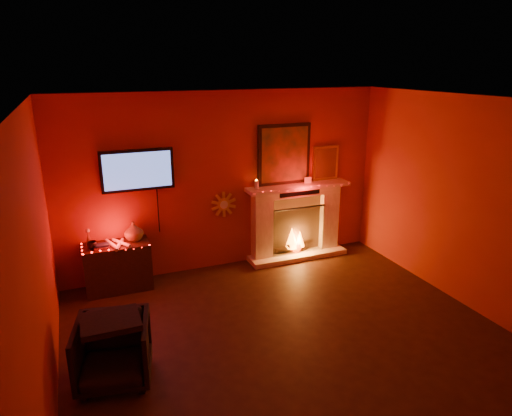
# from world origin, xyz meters

# --- Properties ---
(room) EXTENTS (5.00, 5.00, 5.00)m
(room) POSITION_xyz_m (0.00, 0.00, 1.35)
(room) COLOR black
(room) RESTS_ON ground
(floor) EXTENTS (5.00, 5.00, 0.00)m
(floor) POSITION_xyz_m (0.00, 0.00, 0.00)
(floor) COLOR black
(floor) RESTS_ON ground
(fireplace) EXTENTS (1.72, 0.40, 2.18)m
(fireplace) POSITION_xyz_m (1.14, 2.39, 0.72)
(fireplace) COLOR #F4E1CD
(fireplace) RESTS_ON floor
(tv) EXTENTS (1.00, 0.07, 1.24)m
(tv) POSITION_xyz_m (-1.30, 2.45, 1.65)
(tv) COLOR black
(tv) RESTS_ON room
(sunburst_clock) EXTENTS (0.40, 0.03, 0.40)m
(sunburst_clock) POSITION_xyz_m (-0.05, 2.48, 1.00)
(sunburst_clock) COLOR gold
(sunburst_clock) RESTS_ON room
(console_table) EXTENTS (0.89, 0.51, 0.96)m
(console_table) POSITION_xyz_m (-1.69, 2.26, 0.38)
(console_table) COLOR black
(console_table) RESTS_ON floor
(armchair) EXTENTS (0.84, 0.85, 0.66)m
(armchair) POSITION_xyz_m (-1.95, 0.26, 0.33)
(armchair) COLOR black
(armchair) RESTS_ON floor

